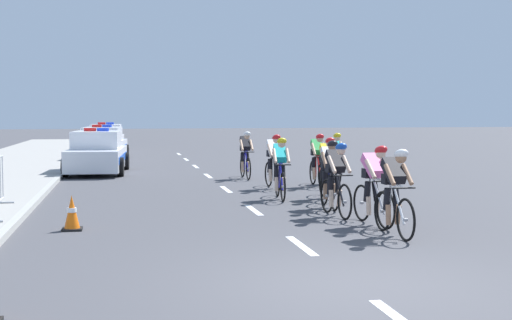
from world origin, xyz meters
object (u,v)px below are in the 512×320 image
object	(u,v)px
cyclist_ninth	(317,159)
traffic_cone_mid	(72,213)
police_car_nearest	(97,154)
cyclist_fourth	(330,173)
cyclist_tenth	(245,154)
police_car_second	(103,145)
cyclist_third	(336,178)
cyclist_fifth	(280,167)
cyclist_sixth	(327,167)
cyclist_second	(374,184)
cyclist_seventh	(274,161)
cyclist_lead	(394,191)
cyclist_eighth	(335,157)
police_car_third	(106,139)

from	to	relation	value
cyclist_ninth	traffic_cone_mid	size ratio (longest dim) A/B	2.69
police_car_nearest	cyclist_fourth	bearing A→B (deg)	-61.19
cyclist_tenth	police_car_second	xyz separation A→B (m)	(-4.76, 9.19, -0.11)
cyclist_third	cyclist_fifth	distance (m)	2.91
cyclist_sixth	cyclist_fifth	bearing A→B (deg)	176.00
cyclist_second	cyclist_seventh	bearing A→B (deg)	94.61
cyclist_lead	police_car_second	world-z (taller)	police_car_second
cyclist_fourth	cyclist_tenth	world-z (taller)	same
cyclist_second	cyclist_ninth	distance (m)	6.70
cyclist_fourth	police_car_nearest	world-z (taller)	police_car_nearest
cyclist_seventh	police_car_second	world-z (taller)	police_car_second
cyclist_eighth	police_car_nearest	bearing A→B (deg)	145.70
police_car_nearest	police_car_second	distance (m)	6.26
cyclist_tenth	police_car_nearest	world-z (taller)	police_car_nearest
cyclist_tenth	traffic_cone_mid	bearing A→B (deg)	-118.86
traffic_cone_mid	cyclist_tenth	bearing A→B (deg)	61.14
cyclist_seventh	police_car_nearest	xyz separation A→B (m)	(-5.03, 5.87, -0.11)
cyclist_seventh	cyclist_eighth	xyz separation A→B (m)	(2.12, 0.99, 0.00)
cyclist_ninth	cyclist_fifth	bearing A→B (deg)	-123.46
cyclist_eighth	police_car_nearest	distance (m)	8.65
police_car_nearest	traffic_cone_mid	world-z (taller)	police_car_nearest
cyclist_eighth	traffic_cone_mid	size ratio (longest dim) A/B	2.69
police_car_third	cyclist_eighth	bearing A→B (deg)	-68.16
cyclist_third	police_car_third	size ratio (longest dim) A/B	0.39
cyclist_lead	police_car_third	distance (m)	26.85
cyclist_lead	police_car_third	xyz separation A→B (m)	(-5.47, 26.29, -0.11)
cyclist_seventh	cyclist_eighth	size ratio (longest dim) A/B	1.00
cyclist_lead	police_car_nearest	bearing A→B (deg)	112.30
cyclist_tenth	cyclist_fifth	bearing A→B (deg)	-90.94
cyclist_third	cyclist_lead	bearing A→B (deg)	-82.71
cyclist_fifth	police_car_third	bearing A→B (deg)	102.48
cyclist_fourth	cyclist_ninth	size ratio (longest dim) A/B	1.00
police_car_second	cyclist_fourth	bearing A→B (deg)	-71.42
cyclist_fifth	cyclist_tenth	xyz separation A→B (m)	(0.09, 5.23, 0.00)
cyclist_ninth	police_car_third	world-z (taller)	police_car_third
cyclist_third	cyclist_fifth	world-z (taller)	same
cyclist_third	cyclist_tenth	world-z (taller)	same
cyclist_third	police_car_nearest	world-z (taller)	police_car_nearest
cyclist_lead	cyclist_sixth	bearing A→B (deg)	85.70
cyclist_lead	traffic_cone_mid	size ratio (longest dim) A/B	2.69
police_car_second	police_car_third	bearing A→B (deg)	89.99
cyclist_seventh	traffic_cone_mid	size ratio (longest dim) A/B	2.69
cyclist_fourth	cyclist_tenth	size ratio (longest dim) A/B	1.00
cyclist_seventh	traffic_cone_mid	bearing A→B (deg)	-131.29
cyclist_sixth	traffic_cone_mid	bearing A→B (deg)	-150.06
cyclist_tenth	cyclist_lead	bearing A→B (deg)	-86.09
cyclist_lead	cyclist_fifth	distance (m)	5.24
police_car_third	cyclist_seventh	bearing A→B (deg)	-75.05
police_car_nearest	police_car_third	distance (m)	12.96
cyclist_second	cyclist_tenth	bearing A→B (deg)	94.80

